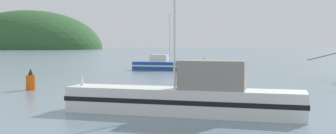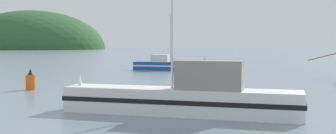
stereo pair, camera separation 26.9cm
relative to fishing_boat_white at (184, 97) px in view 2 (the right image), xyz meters
The scene contains 4 objects.
hill_mid_right 237.08m from the fishing_boat_white, 128.09° to the left, with size 89.54×71.63×45.48m, color #2D562D.
fishing_boat_white is the anchor object (origin of this frame).
fishing_boat_blue 32.85m from the fishing_boat_white, 109.12° to the left, with size 9.85×1.71×7.12m.
channel_buoy 15.50m from the fishing_boat_white, 154.04° to the left, with size 0.73×0.73×1.62m.
Camera 2 is at (14.49, -10.30, 3.52)m, focal length 43.79 mm.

